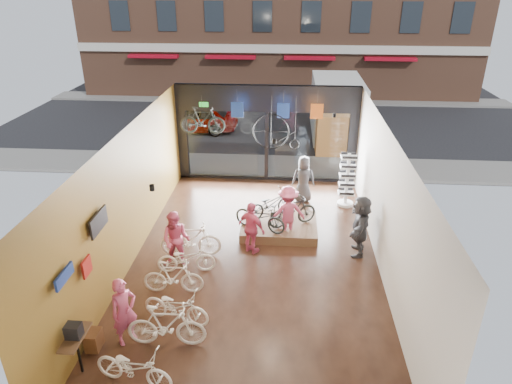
# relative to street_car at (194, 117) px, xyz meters

# --- Properties ---
(ground_plane) EXTENTS (7.00, 12.00, 0.04)m
(ground_plane) POSITION_rel_street_car_xyz_m (4.13, -12.00, -0.79)
(ground_plane) COLOR black
(ground_plane) RESTS_ON ground
(ceiling) EXTENTS (7.00, 12.00, 0.04)m
(ceiling) POSITION_rel_street_car_xyz_m (4.13, -12.00, 3.05)
(ceiling) COLOR black
(ceiling) RESTS_ON ground
(wall_left) EXTENTS (0.04, 12.00, 3.80)m
(wall_left) POSITION_rel_street_car_xyz_m (0.61, -12.00, 1.13)
(wall_left) COLOR olive
(wall_left) RESTS_ON ground
(wall_right) EXTENTS (0.04, 12.00, 3.80)m
(wall_right) POSITION_rel_street_car_xyz_m (7.65, -12.00, 1.13)
(wall_right) COLOR beige
(wall_right) RESTS_ON ground
(wall_back) EXTENTS (7.00, 0.04, 3.80)m
(wall_back) POSITION_rel_street_car_xyz_m (4.13, -18.02, 1.13)
(wall_back) COLOR beige
(wall_back) RESTS_ON ground
(storefront) EXTENTS (7.00, 0.26, 3.80)m
(storefront) POSITION_rel_street_car_xyz_m (4.13, -6.00, 1.13)
(storefront) COLOR black
(storefront) RESTS_ON ground
(exit_sign) EXTENTS (0.35, 0.06, 0.18)m
(exit_sign) POSITION_rel_street_car_xyz_m (1.73, -6.12, 2.28)
(exit_sign) COLOR #198C26
(exit_sign) RESTS_ON storefront
(street_road) EXTENTS (30.00, 18.00, 0.02)m
(street_road) POSITION_rel_street_car_xyz_m (4.13, 3.00, -0.78)
(street_road) COLOR black
(street_road) RESTS_ON ground
(sidewalk_near) EXTENTS (30.00, 2.40, 0.12)m
(sidewalk_near) POSITION_rel_street_car_xyz_m (4.13, -4.80, -0.71)
(sidewalk_near) COLOR slate
(sidewalk_near) RESTS_ON ground
(sidewalk_far) EXTENTS (30.00, 2.00, 0.12)m
(sidewalk_far) POSITION_rel_street_car_xyz_m (4.13, 7.00, -0.71)
(sidewalk_far) COLOR slate
(sidewalk_far) RESTS_ON ground
(street_car) EXTENTS (4.50, 1.81, 1.53)m
(street_car) POSITION_rel_street_car_xyz_m (0.00, 0.00, 0.00)
(street_car) COLOR gray
(street_car) RESTS_ON street_road
(box_truck) EXTENTS (2.38, 7.15, 2.82)m
(box_truck) POSITION_rel_street_car_xyz_m (7.35, -1.00, 0.64)
(box_truck) COLOR silver
(box_truck) RESTS_ON street_road
(floor_bike_0) EXTENTS (1.77, 0.95, 0.89)m
(floor_bike_0) POSITION_rel_street_car_xyz_m (2.06, -16.50, -0.32)
(floor_bike_0) COLOR silver
(floor_bike_0) RESTS_ON ground_plane
(floor_bike_1) EXTENTS (1.77, 0.56, 1.05)m
(floor_bike_1) POSITION_rel_street_car_xyz_m (2.44, -15.38, -0.24)
(floor_bike_1) COLOR silver
(floor_bike_1) RESTS_ON ground_plane
(floor_bike_2) EXTENTS (1.75, 0.96, 0.87)m
(floor_bike_2) POSITION_rel_street_car_xyz_m (2.47, -14.61, -0.33)
(floor_bike_2) COLOR silver
(floor_bike_2) RESTS_ON ground_plane
(floor_bike_3) EXTENTS (1.57, 0.50, 0.94)m
(floor_bike_3) POSITION_rel_street_car_xyz_m (2.14, -13.52, -0.30)
(floor_bike_3) COLOR silver
(floor_bike_3) RESTS_ON ground_plane
(floor_bike_4) EXTENTS (1.65, 0.78, 0.83)m
(floor_bike_4) POSITION_rel_street_car_xyz_m (2.27, -12.58, -0.35)
(floor_bike_4) COLOR silver
(floor_bike_4) RESTS_ON ground_plane
(floor_bike_5) EXTENTS (1.80, 0.65, 1.06)m
(floor_bike_5) POSITION_rel_street_car_xyz_m (2.24, -11.79, -0.24)
(floor_bike_5) COLOR silver
(floor_bike_5) RESTS_ON ground_plane
(display_platform) EXTENTS (2.40, 1.80, 0.30)m
(display_platform) POSITION_rel_street_car_xyz_m (4.77, -10.17, -0.62)
(display_platform) COLOR #45301A
(display_platform) RESTS_ON ground_plane
(display_bike_left) EXTENTS (1.81, 1.26, 0.90)m
(display_bike_left) POSITION_rel_street_car_xyz_m (4.18, -10.62, -0.02)
(display_bike_left) COLOR black
(display_bike_left) RESTS_ON display_platform
(display_bike_mid) EXTENTS (1.65, 1.14, 0.97)m
(display_bike_mid) POSITION_rel_street_car_xyz_m (5.18, -10.30, 0.02)
(display_bike_mid) COLOR black
(display_bike_mid) RESTS_ON display_platform
(display_bike_right) EXTENTS (1.72, 1.44, 0.89)m
(display_bike_right) POSITION_rel_street_car_xyz_m (4.46, -9.72, -0.02)
(display_bike_right) COLOR black
(display_bike_right) RESTS_ON display_platform
(customer_0) EXTENTS (0.69, 0.70, 1.63)m
(customer_0) POSITION_rel_street_car_xyz_m (1.52, -15.32, 0.05)
(customer_0) COLOR #CC4C72
(customer_0) RESTS_ON ground_plane
(customer_1) EXTENTS (0.87, 0.70, 1.69)m
(customer_1) POSITION_rel_street_car_xyz_m (1.97, -12.34, 0.08)
(customer_1) COLOR #CC4C72
(customer_1) RESTS_ON ground_plane
(customer_2) EXTENTS (1.01, 0.88, 1.63)m
(customer_2) POSITION_rel_street_car_xyz_m (3.99, -11.47, 0.05)
(customer_2) COLOR #CC4C72
(customer_2) RESTS_ON ground_plane
(customer_3) EXTENTS (1.25, 0.91, 1.73)m
(customer_3) POSITION_rel_street_car_xyz_m (5.03, -10.51, 0.10)
(customer_3) COLOR #CC4C72
(customer_3) RESTS_ON ground_plane
(customer_4) EXTENTS (0.85, 0.56, 1.71)m
(customer_4) POSITION_rel_street_car_xyz_m (5.56, -7.88, 0.09)
(customer_4) COLOR #3F3F44
(customer_4) RESTS_ON ground_plane
(customer_5) EXTENTS (0.82, 1.78, 1.85)m
(customer_5) POSITION_rel_street_car_xyz_m (7.13, -11.28, 0.16)
(customer_5) COLOR #3F3F44
(customer_5) RESTS_ON ground_plane
(sunglasses_rack) EXTENTS (0.69, 0.63, 1.96)m
(sunglasses_rack) POSITION_rel_street_car_xyz_m (7.08, -8.13, 0.21)
(sunglasses_rack) COLOR white
(sunglasses_rack) RESTS_ON ground_plane
(wall_merch) EXTENTS (0.40, 2.40, 2.60)m
(wall_merch) POSITION_rel_street_car_xyz_m (0.75, -15.50, 0.53)
(wall_merch) COLOR navy
(wall_merch) RESTS_ON wall_left
(penny_farthing) EXTENTS (1.59, 0.06, 1.27)m
(penny_farthing) POSITION_rel_street_car_xyz_m (4.63, -7.71, 1.73)
(penny_farthing) COLOR black
(penny_farthing) RESTS_ON ceiling
(hung_bike) EXTENTS (1.59, 0.49, 0.95)m
(hung_bike) POSITION_rel_street_car_xyz_m (1.98, -7.80, 2.16)
(hung_bike) COLOR black
(hung_bike) RESTS_ON ceiling
(jersey_left) EXTENTS (0.45, 0.03, 0.55)m
(jersey_left) POSITION_rel_street_car_xyz_m (3.08, -6.80, 2.28)
(jersey_left) COLOR #1E3F99
(jersey_left) RESTS_ON ceiling
(jersey_mid) EXTENTS (0.45, 0.03, 0.55)m
(jersey_mid) POSITION_rel_street_car_xyz_m (4.76, -6.80, 2.28)
(jersey_mid) COLOR #1E3F99
(jersey_mid) RESTS_ON ceiling
(jersey_right) EXTENTS (0.45, 0.03, 0.55)m
(jersey_right) POSITION_rel_street_car_xyz_m (5.97, -6.80, 2.28)
(jersey_right) COLOR #CC5919
(jersey_right) RESTS_ON ceiling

